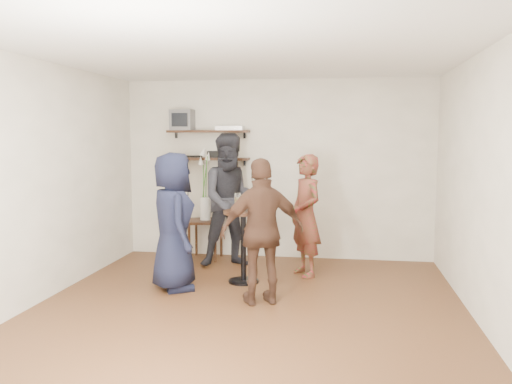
% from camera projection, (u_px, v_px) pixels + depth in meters
% --- Properties ---
extents(room, '(4.58, 5.08, 2.68)m').
position_uv_depth(room, '(247.00, 185.00, 5.46)').
color(room, '#4A2C17').
rests_on(room, ground).
extents(shelf_upper, '(1.20, 0.25, 0.04)m').
position_uv_depth(shelf_upper, '(208.00, 131.00, 7.89)').
color(shelf_upper, black).
rests_on(shelf_upper, room).
extents(shelf_lower, '(1.20, 0.25, 0.04)m').
position_uv_depth(shelf_lower, '(209.00, 159.00, 7.93)').
color(shelf_lower, black).
rests_on(shelf_lower, room).
extents(crt_monitor, '(0.32, 0.30, 0.30)m').
position_uv_depth(crt_monitor, '(183.00, 120.00, 7.94)').
color(crt_monitor, '#59595B').
rests_on(crt_monitor, shelf_upper).
extents(dvd_deck, '(0.40, 0.24, 0.06)m').
position_uv_depth(dvd_deck, '(230.00, 128.00, 7.84)').
color(dvd_deck, silver).
rests_on(dvd_deck, shelf_upper).
extents(radio, '(0.22, 0.10, 0.10)m').
position_uv_depth(radio, '(215.00, 154.00, 7.91)').
color(radio, black).
rests_on(radio, shelf_lower).
extents(power_strip, '(0.30, 0.05, 0.03)m').
position_uv_depth(power_strip, '(192.00, 156.00, 8.02)').
color(power_strip, black).
rests_on(power_strip, shelf_lower).
extents(side_table, '(0.59, 0.59, 0.57)m').
position_uv_depth(side_table, '(205.00, 226.00, 7.87)').
color(side_table, black).
rests_on(side_table, room).
extents(vase_lilies, '(0.20, 0.21, 1.06)m').
position_uv_depth(vase_lilies, '(205.00, 197.00, 7.82)').
color(vase_lilies, silver).
rests_on(vase_lilies, side_table).
extents(drinks_table, '(0.48, 0.48, 0.89)m').
position_uv_depth(drinks_table, '(243.00, 237.00, 6.58)').
color(drinks_table, black).
rests_on(drinks_table, room).
extents(wine_glass_fl, '(0.07, 0.07, 0.22)m').
position_uv_depth(wine_glass_fl, '(238.00, 199.00, 6.51)').
color(wine_glass_fl, silver).
rests_on(wine_glass_fl, drinks_table).
extents(wine_glass_fr, '(0.07, 0.07, 0.20)m').
position_uv_depth(wine_glass_fr, '(247.00, 200.00, 6.48)').
color(wine_glass_fr, silver).
rests_on(wine_glass_fr, drinks_table).
extents(wine_glass_bl, '(0.06, 0.06, 0.19)m').
position_uv_depth(wine_glass_bl, '(243.00, 200.00, 6.60)').
color(wine_glass_bl, silver).
rests_on(wine_glass_bl, drinks_table).
extents(wine_glass_br, '(0.06, 0.06, 0.18)m').
position_uv_depth(wine_glass_br, '(245.00, 200.00, 6.54)').
color(wine_glass_br, silver).
rests_on(wine_glass_br, drinks_table).
extents(person_plaid, '(0.62, 0.68, 1.56)m').
position_uv_depth(person_plaid, '(306.00, 215.00, 6.89)').
color(person_plaid, '#B2142C').
rests_on(person_plaid, room).
extents(person_dark, '(1.08, 0.96, 1.82)m').
position_uv_depth(person_dark, '(232.00, 200.00, 7.38)').
color(person_dark, black).
rests_on(person_dark, room).
extents(person_navy, '(0.83, 0.93, 1.60)m').
position_uv_depth(person_navy, '(173.00, 221.00, 6.26)').
color(person_navy, black).
rests_on(person_navy, room).
extents(person_brown, '(0.99, 0.72, 1.56)m').
position_uv_depth(person_brown, '(263.00, 232.00, 5.73)').
color(person_brown, '#3F261B').
rests_on(person_brown, room).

